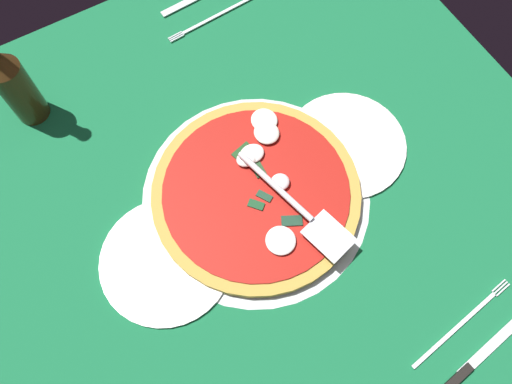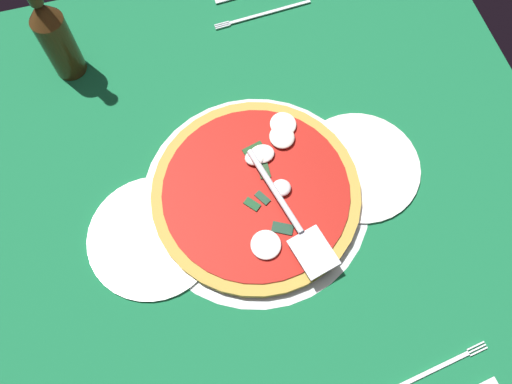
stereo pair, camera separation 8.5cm
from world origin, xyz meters
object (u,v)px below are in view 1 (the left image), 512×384
Objects in this scene: dinner_plate_left at (166,261)px; dinner_plate_right at (346,145)px; place_setting_far at (212,5)px; place_setting_near at (466,345)px; pizza at (257,191)px; beer_bottle at (13,83)px; pizza_server at (297,206)px.

dinner_plate_right is at bearing 4.61° from dinner_plate_left.
place_setting_far reaches higher than dinner_plate_right.
dinner_plate_left is 47.38cm from place_setting_near.
pizza is 41.86cm from place_setting_far.
dinner_plate_right is 0.60× the size of pizza.
dinner_plate_right is at bearing 76.80° from place_setting_near.
pizza is 1.60× the size of place_setting_near.
place_setting_near is at bearing 87.61° from place_setting_far.
dinner_plate_left is at bearing 126.17° from place_setting_near.
place_setting_far is at bearing 97.59° from dinner_plate_right.
beer_bottle is at bearing 102.67° from dinner_plate_left.
pizza is at bearing -179.59° from dinner_plate_right.
pizza_server reaches higher than dinner_plate_left.
dinner_plate_left is at bearing 50.15° from place_setting_far.
dinner_plate_left is 38.67cm from beer_bottle.
beer_bottle reaches higher than dinner_plate_right.
pizza_server is at bearing 102.03° from place_setting_near.
dinner_plate_right is 0.84× the size of beer_bottle.
beer_bottle is (-41.15, 70.80, 9.07)cm from place_setting_near.
place_setting_far is 0.84× the size of beer_bottle.
dinner_plate_right is 40.04cm from place_setting_far.
place_setting_far reaches higher than dinner_plate_left.
dinner_plate_right is 18.18cm from pizza.
place_setting_far is (31.10, 42.62, -0.15)cm from dinner_plate_left.
place_setting_near is at bearing -59.84° from beer_bottle.
dinner_plate_left is at bearing -175.39° from dinner_plate_right.
pizza_server reaches higher than dinner_plate_right.
beer_bottle reaches higher than place_setting_near.
beer_bottle is (-8.25, 36.71, 8.93)cm from dinner_plate_left.
pizza is (-18.14, -0.13, 1.19)cm from dinner_plate_right.
pizza_server reaches higher than place_setting_near.
dinner_plate_right is at bearing 0.41° from pizza.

